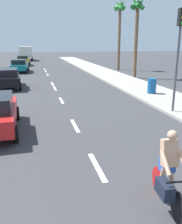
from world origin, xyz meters
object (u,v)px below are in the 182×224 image
(traffic_signal, at_px, (179,42))
(trash_bin_far, at_px, (152,86))
(cyclist, at_px, (168,174))
(parked_car_yellow, at_px, (23,60))
(parked_car_black, at_px, (7,78))
(delivery_truck, at_px, (25,53))
(palm_tree_far, at_px, (137,17))
(palm_tree_distant, at_px, (120,16))
(parked_car_teal, at_px, (20,65))

(traffic_signal, bearing_deg, trash_bin_far, 76.74)
(cyclist, relative_size, parked_car_yellow, 0.42)
(parked_car_black, bearing_deg, delivery_truck, 85.04)
(palm_tree_far, height_order, palm_tree_distant, palm_tree_distant)
(parked_car_black, distance_m, parked_car_yellow, 20.56)
(cyclist, xyz_separation_m, trash_bin_far, (5.36, 11.33, -0.17))
(palm_tree_far, xyz_separation_m, trash_bin_far, (-2.33, -8.52, -5.34))
(parked_car_black, height_order, trash_bin_far, parked_car_black)
(palm_tree_distant, bearing_deg, delivery_truck, 119.72)
(parked_car_yellow, bearing_deg, parked_car_teal, -88.36)
(parked_car_black, bearing_deg, cyclist, -77.52)
(parked_car_yellow, height_order, palm_tree_distant, palm_tree_distant)
(cyclist, distance_m, delivery_truck, 49.52)
(parked_car_yellow, xyz_separation_m, traffic_signal, (8.30, -30.49, 2.77))
(parked_car_teal, xyz_separation_m, parked_car_yellow, (0.22, 9.38, -0.00))
(cyclist, distance_m, parked_car_yellow, 37.50)
(parked_car_teal, xyz_separation_m, traffic_signal, (8.51, -21.11, 2.77))
(palm_tree_far, xyz_separation_m, traffic_signal, (-3.40, -13.05, -2.40))
(delivery_truck, distance_m, palm_tree_far, 32.02)
(delivery_truck, bearing_deg, parked_car_black, -93.38)
(parked_car_black, xyz_separation_m, parked_car_yellow, (0.75, 20.55, -0.00))
(delivery_truck, xyz_separation_m, traffic_signal, (8.13, -42.58, 2.10))
(parked_car_black, bearing_deg, parked_car_teal, 83.89)
(cyclist, bearing_deg, trash_bin_far, -110.02)
(parked_car_black, distance_m, delivery_truck, 32.65)
(cyclist, xyz_separation_m, traffic_signal, (4.29, 6.79, 2.78))
(delivery_truck, height_order, trash_bin_far, delivery_truck)
(traffic_signal, bearing_deg, palm_tree_far, 75.39)
(traffic_signal, bearing_deg, parked_car_black, 132.28)
(delivery_truck, xyz_separation_m, palm_tree_distant, (12.47, -21.85, 5.34))
(palm_tree_far, relative_size, trash_bin_far, 7.70)
(parked_car_teal, xyz_separation_m, trash_bin_far, (9.58, -16.58, -0.18))
(delivery_truck, bearing_deg, palm_tree_distant, -62.07)
(parked_car_black, relative_size, parked_car_yellow, 1.06)
(parked_car_teal, relative_size, parked_car_yellow, 1.06)
(parked_car_teal, bearing_deg, parked_car_black, -89.40)
(parked_car_black, relative_size, parked_car_teal, 1.00)
(parked_car_black, relative_size, traffic_signal, 0.88)
(cyclist, bearing_deg, parked_car_black, -68.84)
(traffic_signal, bearing_deg, delivery_truck, 100.82)
(palm_tree_far, distance_m, palm_tree_distant, 7.77)
(cyclist, height_order, trash_bin_far, cyclist)
(palm_tree_distant, relative_size, traffic_signal, 1.72)
(parked_car_teal, height_order, palm_tree_distant, palm_tree_distant)
(trash_bin_far, bearing_deg, parked_car_teal, 120.01)
(parked_car_black, relative_size, delivery_truck, 0.73)
(parked_car_yellow, xyz_separation_m, palm_tree_distant, (12.63, -9.77, 6.00))
(parked_car_yellow, xyz_separation_m, palm_tree_far, (11.70, -17.44, 5.17))
(parked_car_black, distance_m, traffic_signal, 13.73)
(cyclist, relative_size, parked_car_teal, 0.40)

